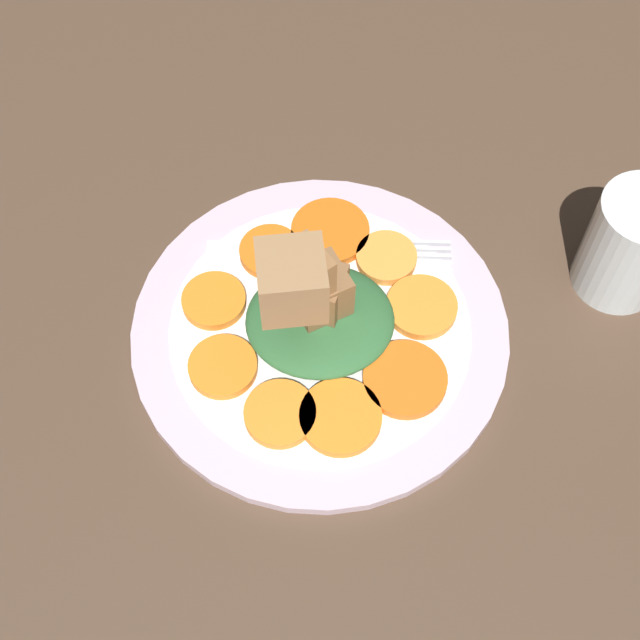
# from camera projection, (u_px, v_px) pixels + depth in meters

# --- Properties ---
(table_slab) EXTENTS (1.20, 1.20, 0.02)m
(table_slab) POSITION_uv_depth(u_px,v_px,m) (320.00, 340.00, 0.70)
(table_slab) COLOR #4C3828
(table_slab) RESTS_ON ground
(plate) EXTENTS (0.29, 0.29, 0.01)m
(plate) POSITION_uv_depth(u_px,v_px,m) (320.00, 330.00, 0.69)
(plate) COLOR silver
(plate) RESTS_ON table_slab
(carrot_slice_0) EXTENTS (0.06, 0.06, 0.01)m
(carrot_slice_0) POSITION_uv_depth(u_px,v_px,m) (330.00, 232.00, 0.72)
(carrot_slice_0) COLOR orange
(carrot_slice_0) RESTS_ON plate
(carrot_slice_1) EXTENTS (0.05, 0.05, 0.01)m
(carrot_slice_1) POSITION_uv_depth(u_px,v_px,m) (270.00, 252.00, 0.71)
(carrot_slice_1) COLOR orange
(carrot_slice_1) RESTS_ON plate
(carrot_slice_2) EXTENTS (0.05, 0.05, 0.01)m
(carrot_slice_2) POSITION_uv_depth(u_px,v_px,m) (214.00, 301.00, 0.69)
(carrot_slice_2) COLOR orange
(carrot_slice_2) RESTS_ON plate
(carrot_slice_3) EXTENTS (0.05, 0.05, 0.01)m
(carrot_slice_3) POSITION_uv_depth(u_px,v_px,m) (223.00, 367.00, 0.66)
(carrot_slice_3) COLOR orange
(carrot_slice_3) RESTS_ON plate
(carrot_slice_4) EXTENTS (0.05, 0.05, 0.01)m
(carrot_slice_4) POSITION_uv_depth(u_px,v_px,m) (280.00, 414.00, 0.64)
(carrot_slice_4) COLOR orange
(carrot_slice_4) RESTS_ON plate
(carrot_slice_5) EXTENTS (0.06, 0.06, 0.01)m
(carrot_slice_5) POSITION_uv_depth(u_px,v_px,m) (340.00, 417.00, 0.64)
(carrot_slice_5) COLOR orange
(carrot_slice_5) RESTS_ON plate
(carrot_slice_6) EXTENTS (0.06, 0.06, 0.01)m
(carrot_slice_6) POSITION_uv_depth(u_px,v_px,m) (405.00, 379.00, 0.65)
(carrot_slice_6) COLOR orange
(carrot_slice_6) RESTS_ON plate
(carrot_slice_7) EXTENTS (0.06, 0.06, 0.01)m
(carrot_slice_7) POSITION_uv_depth(u_px,v_px,m) (422.00, 307.00, 0.69)
(carrot_slice_7) COLOR orange
(carrot_slice_7) RESTS_ON plate
(carrot_slice_8) EXTENTS (0.05, 0.05, 0.01)m
(carrot_slice_8) POSITION_uv_depth(u_px,v_px,m) (386.00, 258.00, 0.71)
(carrot_slice_8) COLOR #F9953A
(carrot_slice_8) RESTS_ON plate
(center_pile) EXTENTS (0.11, 0.10, 0.11)m
(center_pile) POSITION_uv_depth(u_px,v_px,m) (312.00, 302.00, 0.65)
(center_pile) COLOR #2D6033
(center_pile) RESTS_ON plate
(fork) EXTENTS (0.20, 0.03, 0.00)m
(fork) POSITION_uv_depth(u_px,v_px,m) (335.00, 250.00, 0.71)
(fork) COLOR silver
(fork) RESTS_ON plate
(water_glass) EXTENTS (0.07, 0.07, 0.09)m
(water_glass) POSITION_uv_depth(u_px,v_px,m) (631.00, 245.00, 0.68)
(water_glass) COLOR silver
(water_glass) RESTS_ON table_slab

